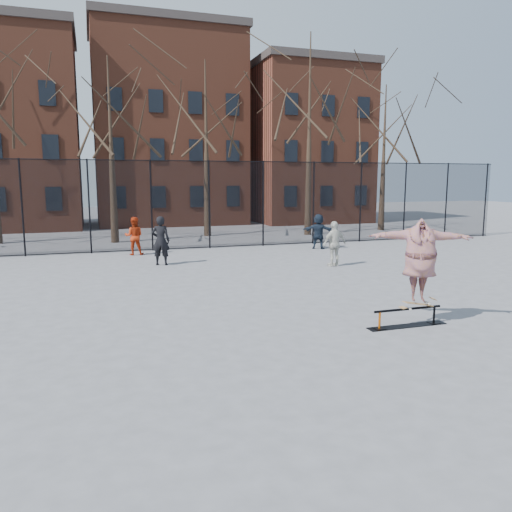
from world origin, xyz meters
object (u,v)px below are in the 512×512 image
object	(u,v)px
bystander_black	(161,241)
bystander_white	(335,244)
skateboard	(418,305)
skater	(420,262)
bystander_red	(134,236)
skate_rail	(407,319)
bystander_navy	(318,231)

from	to	relation	value
bystander_black	bystander_white	distance (m)	6.39
skateboard	bystander_white	world-z (taller)	bystander_white
skater	bystander_red	bearing A→B (deg)	136.22
skate_rail	bystander_black	xyz separation A→B (m)	(-4.04, 9.52, 0.75)
skate_rail	skater	distance (m)	1.26
skateboard	bystander_red	world-z (taller)	bystander_red
bystander_navy	skateboard	bearing A→B (deg)	111.10
skater	bystander_black	world-z (taller)	skater
bystander_navy	skater	bearing A→B (deg)	111.10
bystander_black	bystander_red	distance (m)	2.97
bystander_white	bystander_navy	bearing A→B (deg)	-117.93
skateboard	bystander_black	world-z (taller)	bystander_black
bystander_black	bystander_navy	xyz separation A→B (m)	(7.42, 2.15, -0.11)
skate_rail	bystander_red	size ratio (longest dim) A/B	1.17
skate_rail	bystander_red	xyz separation A→B (m)	(-4.77, 12.40, 0.64)
skater	bystander_red	size ratio (longest dim) A/B	1.38
bystander_red	bystander_white	world-z (taller)	bystander_white
bystander_navy	bystander_black	bearing A→B (deg)	52.25
skater	bystander_red	world-z (taller)	skater
skate_rail	skateboard	world-z (taller)	skateboard
skater	bystander_white	bearing A→B (deg)	101.06
skateboard	skate_rail	bearing A→B (deg)	180.00
bystander_white	bystander_black	bearing A→B (deg)	-30.36
skateboard	bystander_navy	bearing A→B (deg)	75.02
skate_rail	bystander_white	distance (m)	7.57
skateboard	bystander_white	size ratio (longest dim) A/B	0.46
bystander_white	bystander_navy	distance (m)	4.61
skate_rail	bystander_black	world-z (taller)	bystander_black
bystander_black	bystander_white	xyz separation A→B (m)	(5.99, -2.24, -0.08)
skateboard	bystander_navy	xyz separation A→B (m)	(3.12, 11.67, 0.34)
skateboard	bystander_white	bearing A→B (deg)	76.91
skater	bystander_white	distance (m)	7.50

